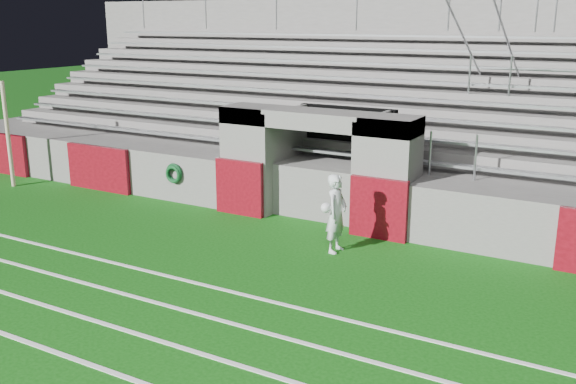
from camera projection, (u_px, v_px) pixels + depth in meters
The scene contains 5 objects.
ground at pixel (233, 267), 12.39m from camera, with size 90.00×90.00×0.00m, color #0D4B0C.
field_post at pixel (8, 135), 17.98m from camera, with size 0.11×0.11×2.98m, color #C5B492.
stadium_structure at pixel (386, 130), 18.69m from camera, with size 26.00×8.48×5.42m.
goalkeeper_with_ball at pixel (336, 213), 13.00m from camera, with size 0.43×0.63×1.63m.
hose_coil at pixel (174, 174), 16.46m from camera, with size 0.50×0.14×0.52m.
Camera 1 is at (6.64, -9.55, 4.63)m, focal length 40.00 mm.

